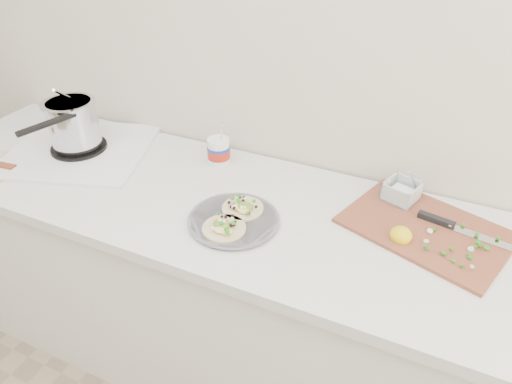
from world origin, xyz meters
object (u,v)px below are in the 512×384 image
at_px(cutboard, 425,222).
at_px(stove, 76,133).
at_px(tub, 219,148).
at_px(taco_plate, 234,218).

bearing_deg(cutboard, stove, -158.12).
bearing_deg(tub, taco_plate, -54.81).
height_order(taco_plate, tub, tub).
relative_size(taco_plate, cutboard, 0.53).
bearing_deg(tub, stove, -164.38).
bearing_deg(taco_plate, stove, 168.93).
distance_m(stove, tub, 0.56).
relative_size(stove, cutboard, 1.18).
relative_size(stove, tub, 3.29).
distance_m(stove, taco_plate, 0.76).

